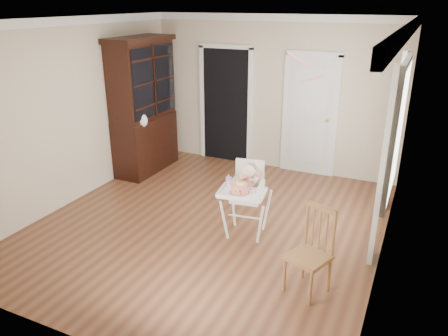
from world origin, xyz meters
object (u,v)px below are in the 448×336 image
at_px(high_chair, 246,191).
at_px(sippy_cup, 229,182).
at_px(dining_chair, 310,254).
at_px(cake, 239,188).
at_px(china_cabinet, 143,106).

height_order(high_chair, sippy_cup, high_chair).
bearing_deg(dining_chair, cake, 172.04).
distance_m(sippy_cup, dining_chair, 1.45).
bearing_deg(high_chair, cake, -97.12).
bearing_deg(china_cabinet, dining_chair, -32.28).
bearing_deg(sippy_cup, high_chair, 40.85).
relative_size(cake, china_cabinet, 0.11).
relative_size(cake, sippy_cup, 1.43).
xyz_separation_m(high_chair, china_cabinet, (-2.55, 1.45, 0.55)).
height_order(cake, dining_chair, dining_chair).
bearing_deg(high_chair, china_cabinet, 141.93).
xyz_separation_m(high_chair, dining_chair, (1.06, -0.83, -0.18)).
bearing_deg(china_cabinet, sippy_cup, -34.16).
bearing_deg(sippy_cup, china_cabinet, 145.84).
relative_size(sippy_cup, dining_chair, 0.19).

